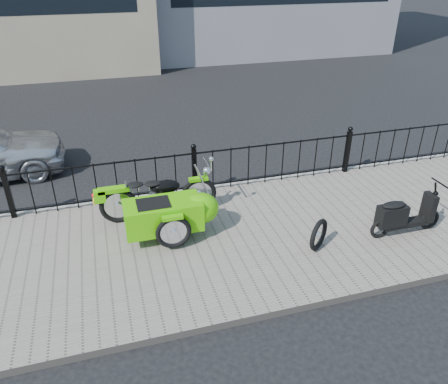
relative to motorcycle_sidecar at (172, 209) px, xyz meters
name	(u,v)px	position (x,y,z in m)	size (l,w,h in m)	color
ground	(211,230)	(0.71, 0.05, -0.59)	(120.00, 120.00, 0.00)	black
sidewalk	(219,242)	(0.71, -0.45, -0.53)	(30.00, 3.80, 0.12)	slate
curb	(194,191)	(0.71, 1.49, -0.53)	(30.00, 0.10, 0.12)	gray
iron_fence	(194,172)	(0.71, 1.35, -0.01)	(14.11, 0.11, 1.08)	black
motorcycle_sidecar	(172,209)	(0.00, 0.00, 0.00)	(2.28, 1.48, 0.98)	black
scooter	(403,216)	(3.83, -1.18, -0.11)	(1.40, 0.41, 0.95)	black
spare_tire	(319,235)	(2.23, -1.17, -0.20)	(0.56, 0.56, 0.08)	black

